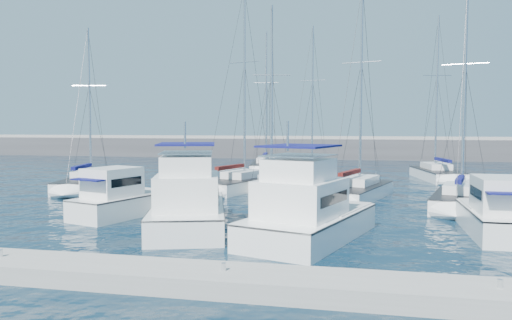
% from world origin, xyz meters
% --- Properties ---
extents(ground, '(220.00, 220.00, 0.00)m').
position_xyz_m(ground, '(0.00, 0.00, 0.00)').
color(ground, black).
rests_on(ground, ground).
extents(breakwater, '(160.00, 6.00, 4.45)m').
position_xyz_m(breakwater, '(0.00, 52.00, 1.05)').
color(breakwater, '#424244').
rests_on(breakwater, ground).
extents(dock, '(40.00, 2.20, 0.60)m').
position_xyz_m(dock, '(0.00, -11.00, 0.30)').
color(dock, gray).
rests_on(dock, ground).
extents(dock_cleat_near_port, '(0.16, 0.16, 0.25)m').
position_xyz_m(dock_cleat_near_port, '(-8.00, -11.00, 0.72)').
color(dock_cleat_near_port, silver).
rests_on(dock_cleat_near_port, dock).
extents(dock_cleat_centre, '(0.16, 0.16, 0.25)m').
position_xyz_m(dock_cleat_centre, '(0.00, -11.00, 0.72)').
color(dock_cleat_centre, silver).
rests_on(dock_cleat_centre, dock).
extents(dock_cleat_near_stbd, '(0.16, 0.16, 0.25)m').
position_xyz_m(dock_cleat_near_stbd, '(8.00, -11.00, 0.72)').
color(dock_cleat_near_stbd, silver).
rests_on(dock_cleat_near_stbd, dock).
extents(motor_yacht_port_outer, '(4.28, 6.52, 3.20)m').
position_xyz_m(motor_yacht_port_outer, '(-9.10, -0.23, 0.94)').
color(motor_yacht_port_outer, white).
rests_on(motor_yacht_port_outer, ground).
extents(motor_yacht_port_inner, '(5.82, 9.25, 4.69)m').
position_xyz_m(motor_yacht_port_inner, '(-4.15, -2.69, 1.13)').
color(motor_yacht_port_inner, white).
rests_on(motor_yacht_port_inner, ground).
extents(motor_yacht_stbd_inner, '(5.96, 8.79, 4.69)m').
position_xyz_m(motor_yacht_stbd_inner, '(1.80, -3.85, 1.13)').
color(motor_yacht_stbd_inner, white).
rests_on(motor_yacht_stbd_inner, ground).
extents(motor_yacht_stbd_outer, '(2.46, 6.52, 3.20)m').
position_xyz_m(motor_yacht_stbd_outer, '(10.29, -1.07, 0.94)').
color(motor_yacht_stbd_outer, white).
rests_on(motor_yacht_stbd_outer, ground).
extents(sailboat_mid_a, '(4.74, 8.68, 13.22)m').
position_xyz_m(sailboat_mid_a, '(-17.16, 10.10, 0.51)').
color(sailboat_mid_a, white).
rests_on(sailboat_mid_a, ground).
extents(sailboat_mid_b, '(5.43, 8.57, 16.22)m').
position_xyz_m(sailboat_mid_b, '(-5.23, 12.19, 0.54)').
color(sailboat_mid_b, white).
rests_on(sailboat_mid_b, ground).
extents(sailboat_mid_c, '(4.75, 8.50, 13.71)m').
position_xyz_m(sailboat_mid_c, '(-1.85, 7.78, 0.51)').
color(sailboat_mid_c, white).
rests_on(sailboat_mid_c, ground).
extents(sailboat_mid_d, '(5.49, 9.06, 15.26)m').
position_xyz_m(sailboat_mid_d, '(3.81, 9.50, 0.52)').
color(sailboat_mid_d, white).
rests_on(sailboat_mid_d, ground).
extents(sailboat_mid_e, '(4.62, 7.37, 14.16)m').
position_xyz_m(sailboat_mid_e, '(10.12, 6.38, 0.53)').
color(sailboat_mid_e, white).
rests_on(sailboat_mid_e, ground).
extents(sailboat_back_a, '(4.11, 8.29, 15.85)m').
position_xyz_m(sailboat_back_a, '(-6.32, 28.74, 0.54)').
color(sailboat_back_a, white).
rests_on(sailboat_back_a, ground).
extents(sailboat_back_b, '(5.29, 8.94, 15.53)m').
position_xyz_m(sailboat_back_b, '(-1.08, 24.83, 0.53)').
color(sailboat_back_b, white).
rests_on(sailboat_back_b, ground).
extents(sailboat_back_c, '(4.46, 8.99, 15.82)m').
position_xyz_m(sailboat_back_c, '(11.19, 23.74, 0.53)').
color(sailboat_back_c, white).
rests_on(sailboat_back_c, ground).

